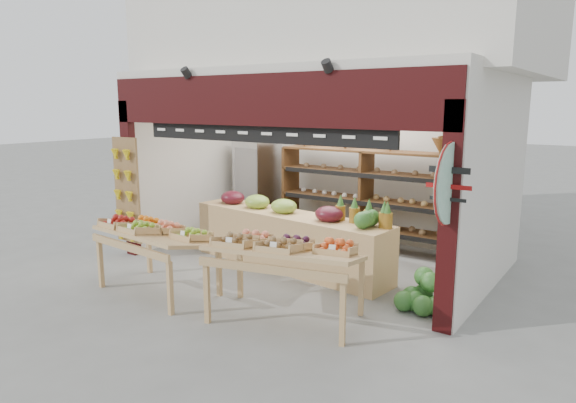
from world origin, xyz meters
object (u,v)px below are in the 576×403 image
(display_table_left, at_px, (153,232))
(back_shelving, at_px, (366,182))
(cardboard_stack, at_px, (238,227))
(mid_counter, at_px, (288,238))
(display_table_right, at_px, (281,249))
(watermelon_pile, at_px, (426,296))
(refrigerator, at_px, (257,186))

(display_table_left, bearing_deg, back_shelving, 68.57)
(back_shelving, distance_m, cardboard_stack, 2.61)
(mid_counter, xyz_separation_m, display_table_left, (-0.99, -1.89, 0.34))
(display_table_right, xyz_separation_m, watermelon_pile, (1.39, 1.24, -0.70))
(back_shelving, relative_size, watermelon_pile, 4.75)
(mid_counter, bearing_deg, back_shelving, 75.66)
(cardboard_stack, xyz_separation_m, display_table_right, (2.81, -2.49, 0.62))
(cardboard_stack, height_order, display_table_right, display_table_right)
(back_shelving, bearing_deg, cardboard_stack, -155.91)
(display_table_left, relative_size, display_table_right, 0.89)
(back_shelving, relative_size, mid_counter, 0.93)
(cardboard_stack, bearing_deg, mid_counter, -25.01)
(refrigerator, xyz_separation_m, display_table_left, (0.95, -3.57, -0.09))
(back_shelving, relative_size, display_table_left, 1.92)
(cardboard_stack, bearing_deg, refrigerator, 102.16)
(refrigerator, relative_size, display_table_left, 1.05)
(display_table_right, bearing_deg, cardboard_stack, 138.38)
(watermelon_pile, bearing_deg, back_shelving, 131.41)
(back_shelving, distance_m, display_table_right, 3.55)
(cardboard_stack, distance_m, display_table_right, 3.80)
(cardboard_stack, distance_m, watermelon_pile, 4.37)
(mid_counter, distance_m, display_table_right, 2.02)
(cardboard_stack, bearing_deg, back_shelving, 24.09)
(watermelon_pile, bearing_deg, cardboard_stack, 163.41)
(cardboard_stack, bearing_deg, display_table_left, -74.24)
(mid_counter, xyz_separation_m, watermelon_pile, (2.44, -0.43, -0.31))
(display_table_left, height_order, display_table_right, display_table_right)
(refrigerator, distance_m, watermelon_pile, 4.92)
(back_shelving, height_order, cardboard_stack, back_shelving)
(mid_counter, height_order, display_table_left, mid_counter)
(watermelon_pile, bearing_deg, refrigerator, 154.25)
(refrigerator, relative_size, cardboard_stack, 1.76)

